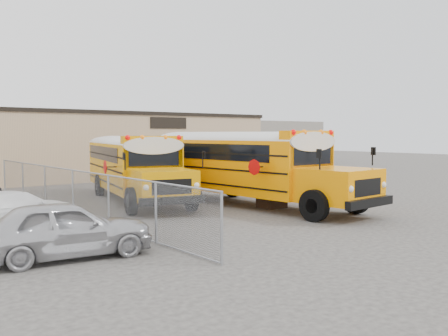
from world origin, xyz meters
TOP-DOWN VIEW (x-y plane):
  - ground at (0.00, 0.00)m, footprint 120.00×120.00m
  - warehouse at (-0.00, 19.99)m, footprint 30.20×10.20m
  - chainlink_fence at (-6.00, 3.00)m, footprint 0.07×18.07m
  - distant_building_right at (24.00, 24.00)m, footprint 10.00×8.00m
  - school_bus_left at (-0.20, 12.08)m, footprint 5.14×10.89m
  - school_bus_right at (0.95, 8.14)m, footprint 3.58×11.46m
  - tarp_bundle at (1.51, -0.06)m, footprint 1.11×1.11m
  - car_silver at (-8.64, -2.93)m, footprint 4.59×2.39m
  - car_white at (-8.55, 1.62)m, footprint 4.88×3.29m

SIDE VIEW (x-z plane):
  - ground at x=0.00m, z-range 0.00..0.00m
  - car_white at x=-8.55m, z-range 0.00..1.31m
  - car_silver at x=-8.64m, z-range 0.00..1.49m
  - tarp_bundle at x=1.51m, z-range 0.02..1.54m
  - chainlink_fence at x=-6.00m, z-range 0.00..1.80m
  - school_bus_left at x=-0.20m, z-range 0.24..3.34m
  - school_bus_right at x=0.95m, z-range 0.26..3.57m
  - distant_building_right at x=24.00m, z-range 0.00..4.40m
  - warehouse at x=0.00m, z-range 0.04..4.71m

